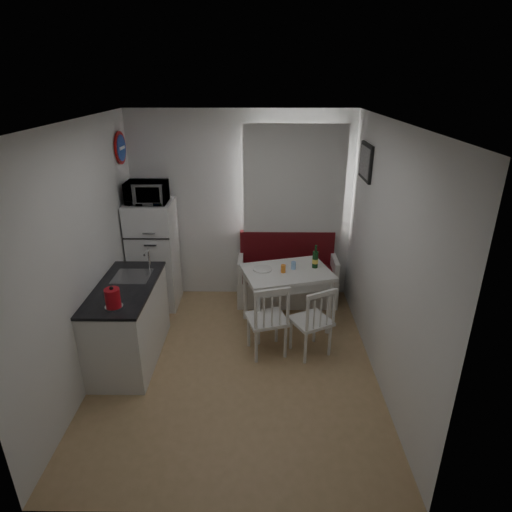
{
  "coord_description": "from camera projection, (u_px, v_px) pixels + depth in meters",
  "views": [
    {
      "loc": [
        0.26,
        -3.91,
        2.97
      ],
      "look_at": [
        0.21,
        0.5,
        1.11
      ],
      "focal_mm": 30.0,
      "sensor_mm": 36.0,
      "label": 1
    }
  ],
  "objects": [
    {
      "name": "drinking_glass_orange",
      "position": [
        283.0,
        269.0,
        5.15
      ],
      "size": [
        0.06,
        0.06,
        0.1
      ],
      "primitive_type": "cylinder",
      "color": "orange",
      "rests_on": "dining_table"
    },
    {
      "name": "kitchen_counter",
      "position": [
        129.0,
        322.0,
        4.74
      ],
      "size": [
        0.62,
        1.32,
        1.16
      ],
      "color": "white",
      "rests_on": "floor"
    },
    {
      "name": "window",
      "position": [
        294.0,
        185.0,
        5.7
      ],
      "size": [
        1.22,
        0.06,
        1.47
      ],
      "primitive_type": "cube",
      "color": "white",
      "rests_on": "wall_back"
    },
    {
      "name": "drinking_glass_blue",
      "position": [
        293.0,
        265.0,
        5.24
      ],
      "size": [
        0.06,
        0.06,
        0.1
      ],
      "primitive_type": "cylinder",
      "color": "#92C2F8",
      "rests_on": "dining_table"
    },
    {
      "name": "floor",
      "position": [
        237.0,
        365.0,
        4.76
      ],
      "size": [
        3.0,
        3.5,
        0.02
      ],
      "primitive_type": "cube",
      "color": "tan",
      "rests_on": "ground"
    },
    {
      "name": "dining_table",
      "position": [
        287.0,
        277.0,
        5.25
      ],
      "size": [
        1.19,
        0.98,
        0.78
      ],
      "rotation": [
        0.0,
        0.0,
        0.28
      ],
      "color": "white",
      "rests_on": "floor"
    },
    {
      "name": "wall_right",
      "position": [
        385.0,
        259.0,
        4.24
      ],
      "size": [
        0.02,
        3.5,
        2.6
      ],
      "primitive_type": "cube",
      "color": "white",
      "rests_on": "floor"
    },
    {
      "name": "kettle",
      "position": [
        113.0,
        298.0,
        4.08
      ],
      "size": [
        0.17,
        0.17,
        0.23
      ],
      "primitive_type": "cylinder",
      "color": "red",
      "rests_on": "kitchen_counter"
    },
    {
      "name": "plate",
      "position": [
        263.0,
        269.0,
        5.24
      ],
      "size": [
        0.23,
        0.23,
        0.02
      ],
      "primitive_type": "cylinder",
      "color": "white",
      "rests_on": "dining_table"
    },
    {
      "name": "fridge",
      "position": [
        154.0,
        255.0,
        5.77
      ],
      "size": [
        0.59,
        0.59,
        1.48
      ],
      "primitive_type": "cube",
      "color": "white",
      "rests_on": "floor"
    },
    {
      "name": "wine_bottle",
      "position": [
        315.0,
        256.0,
        5.25
      ],
      "size": [
        0.07,
        0.07,
        0.3
      ],
      "primitive_type": null,
      "color": "#123A17",
      "rests_on": "dining_table"
    },
    {
      "name": "picture_frame",
      "position": [
        366.0,
        162.0,
        4.96
      ],
      "size": [
        0.04,
        0.52,
        0.42
      ],
      "primitive_type": "cube",
      "color": "black",
      "rests_on": "wall_right"
    },
    {
      "name": "wall_left",
      "position": [
        85.0,
        257.0,
        4.27
      ],
      "size": [
        0.02,
        3.5,
        2.6
      ],
      "primitive_type": "cube",
      "color": "white",
      "rests_on": "floor"
    },
    {
      "name": "wall_front",
      "position": [
        218.0,
        369.0,
        2.64
      ],
      "size": [
        3.0,
        0.02,
        2.6
      ],
      "primitive_type": "cube",
      "color": "white",
      "rests_on": "floor"
    },
    {
      "name": "wall_sign",
      "position": [
        121.0,
        148.0,
        5.27
      ],
      "size": [
        0.03,
        0.4,
        0.4
      ],
      "primitive_type": "cylinder",
      "rotation": [
        0.0,
        1.57,
        0.0
      ],
      "color": "#1A3F9C",
      "rests_on": "wall_left"
    },
    {
      "name": "chair_left",
      "position": [
        267.0,
        314.0,
        4.7
      ],
      "size": [
        0.52,
        0.51,
        0.48
      ],
      "rotation": [
        0.0,
        0.0,
        0.29
      ],
      "color": "white",
      "rests_on": "floor"
    },
    {
      "name": "curtain",
      "position": [
        294.0,
        183.0,
        5.62
      ],
      "size": [
        1.35,
        0.02,
        1.5
      ],
      "primitive_type": "cube",
      "color": "white",
      "rests_on": "wall_back"
    },
    {
      "name": "microwave",
      "position": [
        147.0,
        192.0,
        5.39
      ],
      "size": [
        0.51,
        0.34,
        0.28
      ],
      "primitive_type": "imported",
      "color": "white",
      "rests_on": "fridge"
    },
    {
      "name": "chair_right",
      "position": [
        312.0,
        316.0,
        4.7
      ],
      "size": [
        0.54,
        0.55,
        0.46
      ],
      "rotation": [
        0.0,
        0.0,
        0.48
      ],
      "color": "white",
      "rests_on": "floor"
    },
    {
      "name": "bench",
      "position": [
        287.0,
        279.0,
        6.02
      ],
      "size": [
        1.38,
        0.53,
        0.98
      ],
      "color": "white",
      "rests_on": "floor"
    },
    {
      "name": "ceiling",
      "position": [
        232.0,
        122.0,
        3.75
      ],
      "size": [
        3.0,
        3.5,
        0.02
      ],
      "primitive_type": "cube",
      "color": "white",
      "rests_on": "wall_back"
    },
    {
      "name": "wall_back",
      "position": [
        242.0,
        208.0,
        5.86
      ],
      "size": [
        3.0,
        0.02,
        2.6
      ],
      "primitive_type": "cube",
      "color": "white",
      "rests_on": "floor"
    }
  ]
}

